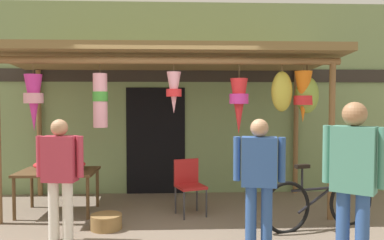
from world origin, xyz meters
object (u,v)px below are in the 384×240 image
at_px(flower_heap_on_table, 60,165).
at_px(wicker_basket_by_table, 106,222).
at_px(parked_bicycle, 319,203).
at_px(vendor_in_orange, 60,170).
at_px(shopper_by_bananas, 259,174).
at_px(passerby_at_right, 353,174).
at_px(display_table, 58,175).
at_px(folding_chair, 189,182).

xyz_separation_m(flower_heap_on_table, wicker_basket_by_table, (0.85, -0.85, -0.65)).
relative_size(parked_bicycle, vendor_in_orange, 1.12).
distance_m(shopper_by_bananas, passerby_at_right, 1.07).
distance_m(display_table, shopper_by_bananas, 3.25).
relative_size(folding_chair, parked_bicycle, 0.50).
xyz_separation_m(folding_chair, passerby_at_right, (1.52, -2.24, 0.52)).
xyz_separation_m(folding_chair, parked_bicycle, (1.76, -0.76, -0.16)).
bearing_deg(wicker_basket_by_table, flower_heap_on_table, 135.32).
relative_size(shopper_by_bananas, passerby_at_right, 0.89).
relative_size(flower_heap_on_table, passerby_at_right, 0.46).
distance_m(flower_heap_on_table, shopper_by_bananas, 3.24).
bearing_deg(wicker_basket_by_table, parked_bicycle, -2.11).
relative_size(wicker_basket_by_table, shopper_by_bananas, 0.28).
bearing_deg(vendor_in_orange, parked_bicycle, 5.73).
distance_m(flower_heap_on_table, folding_chair, 2.03).
distance_m(wicker_basket_by_table, vendor_in_orange, 1.02).
height_order(flower_heap_on_table, wicker_basket_by_table, flower_heap_on_table).
bearing_deg(vendor_in_orange, wicker_basket_by_table, 43.08).
distance_m(display_table, vendor_in_orange, 1.33).
bearing_deg(passerby_at_right, shopper_by_bananas, 135.99).
bearing_deg(shopper_by_bananas, flower_heap_on_table, 148.43).
height_order(display_table, shopper_by_bananas, shopper_by_bananas).
distance_m(display_table, parked_bicycle, 3.90).
bearing_deg(passerby_at_right, parked_bicycle, 80.85).
xyz_separation_m(display_table, shopper_by_bananas, (2.79, -1.64, 0.30)).
bearing_deg(passerby_at_right, folding_chair, 124.16).
bearing_deg(vendor_in_orange, shopper_by_bananas, -9.64).
distance_m(folding_chair, wicker_basket_by_table, 1.38).
relative_size(display_table, flower_heap_on_table, 1.46).
xyz_separation_m(flower_heap_on_table, passerby_at_right, (3.52, -2.43, 0.28)).
bearing_deg(shopper_by_bananas, display_table, 149.50).
relative_size(flower_heap_on_table, shopper_by_bananas, 0.52).
bearing_deg(wicker_basket_by_table, display_table, 138.08).
distance_m(wicker_basket_by_table, shopper_by_bananas, 2.24).
xyz_separation_m(shopper_by_bananas, passerby_at_right, (0.76, -0.73, 0.13)).
relative_size(display_table, parked_bicycle, 0.69).
xyz_separation_m(wicker_basket_by_table, parked_bicycle, (2.91, -0.11, 0.25)).
relative_size(display_table, wicker_basket_by_table, 2.75).
bearing_deg(folding_chair, wicker_basket_by_table, -150.41).
height_order(wicker_basket_by_table, parked_bicycle, parked_bicycle).
relative_size(display_table, vendor_in_orange, 0.77).
relative_size(parked_bicycle, passerby_at_right, 0.98).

